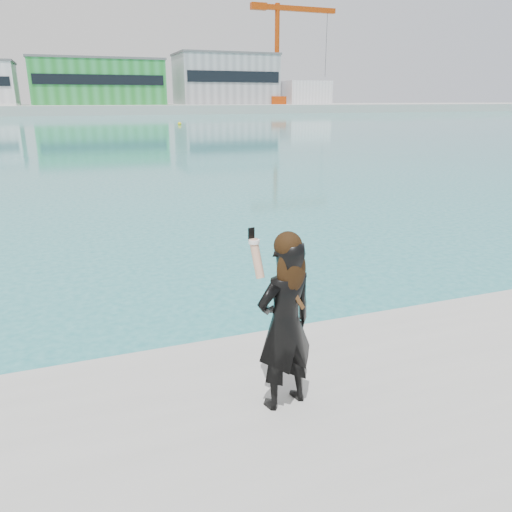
# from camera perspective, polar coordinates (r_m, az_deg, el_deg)

# --- Properties ---
(ground) EXTENTS (500.00, 500.00, 0.00)m
(ground) POSITION_cam_1_polar(r_m,az_deg,el_deg) (5.23, -7.29, -22.90)
(ground) COLOR #1A767B
(ground) RESTS_ON ground
(far_quay) EXTENTS (320.00, 40.00, 2.00)m
(far_quay) POSITION_cam_1_polar(r_m,az_deg,el_deg) (133.93, -20.95, 15.41)
(far_quay) COLOR #9E9E99
(far_quay) RESTS_ON ground
(warehouse_green) EXTENTS (30.60, 16.36, 10.50)m
(warehouse_green) POSITION_cam_1_polar(r_m,az_deg,el_deg) (132.24, -17.62, 18.44)
(warehouse_green) COLOR #20832E
(warehouse_green) RESTS_ON far_quay
(warehouse_grey_right) EXTENTS (25.50, 15.35, 12.50)m
(warehouse_grey_right) POSITION_cam_1_polar(r_m,az_deg,el_deg) (138.15, -3.52, 19.52)
(warehouse_grey_right) COLOR gray
(warehouse_grey_right) RESTS_ON far_quay
(ancillary_shed) EXTENTS (12.00, 10.00, 6.00)m
(ancillary_shed) POSITION_cam_1_polar(r_m,az_deg,el_deg) (144.31, 5.56, 18.09)
(ancillary_shed) COLOR silver
(ancillary_shed) RESTS_ON far_quay
(dock_crane) EXTENTS (23.00, 4.00, 24.00)m
(dock_crane) POSITION_cam_1_polar(r_m,az_deg,el_deg) (137.50, 2.91, 22.38)
(dock_crane) COLOR #C43E0B
(dock_crane) RESTS_ON far_quay
(flagpole_right) EXTENTS (1.28, 0.16, 8.00)m
(flagpole_right) POSITION_cam_1_polar(r_m,az_deg,el_deg) (127.03, -10.69, 18.67)
(flagpole_right) COLOR silver
(flagpole_right) RESTS_ON far_quay
(buoy_near) EXTENTS (0.50, 0.50, 0.50)m
(buoy_near) POSITION_cam_1_polar(r_m,az_deg,el_deg) (70.49, -8.72, 14.58)
(buoy_near) COLOR yellow
(buoy_near) RESTS_ON ground
(woman) EXTENTS (0.62, 0.47, 1.60)m
(woman) POSITION_cam_1_polar(r_m,az_deg,el_deg) (4.23, 3.36, -7.29)
(woman) COLOR black
(woman) RESTS_ON near_quay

